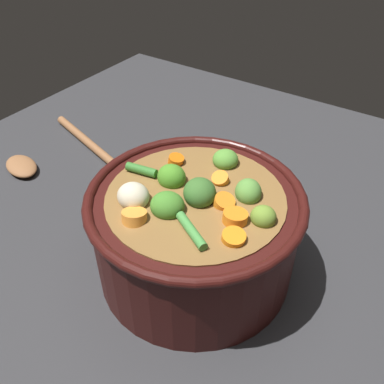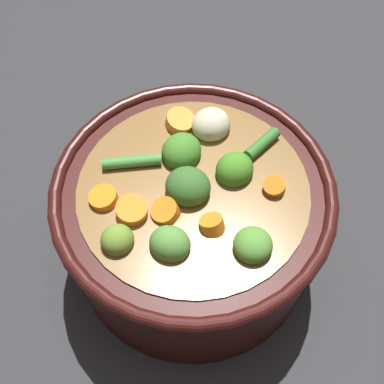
{
  "view_description": "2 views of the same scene",
  "coord_description": "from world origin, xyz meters",
  "views": [
    {
      "loc": [
        -0.2,
        0.31,
        0.43
      ],
      "look_at": [
        0.01,
        -0.01,
        0.12
      ],
      "focal_mm": 39.25,
      "sensor_mm": 36.0,
      "label": 1
    },
    {
      "loc": [
        -0.14,
        -0.2,
        0.49
      ],
      "look_at": [
        0.0,
        0.0,
        0.11
      ],
      "focal_mm": 46.5,
      "sensor_mm": 36.0,
      "label": 2
    }
  ],
  "objects": [
    {
      "name": "ground_plane",
      "position": [
        0.0,
        0.0,
        0.0
      ],
      "size": [
        1.1,
        1.1,
        0.0
      ],
      "primitive_type": "plane",
      "color": "#2D2D30"
    },
    {
      "name": "wooden_spoon",
      "position": [
        0.35,
        -0.07,
        0.01
      ],
      "size": [
        0.21,
        0.19,
        0.02
      ],
      "color": "#905E39",
      "rests_on": "ground_plane"
    },
    {
      "name": "cooking_pot",
      "position": [
        0.0,
        0.0,
        0.07
      ],
      "size": [
        0.26,
        0.26,
        0.15
      ],
      "color": "#38110F",
      "rests_on": "ground_plane"
    }
  ]
}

